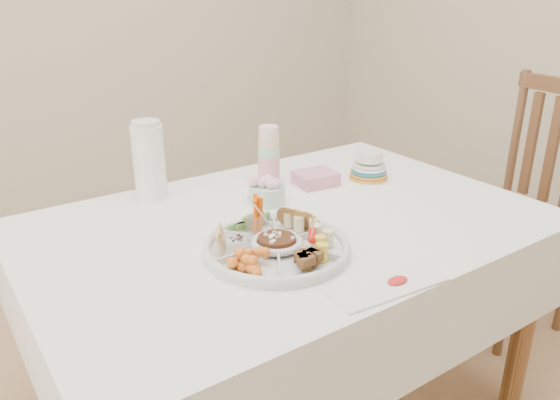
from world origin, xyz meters
TOP-DOWN VIEW (x-y plane):
  - dining_table at (0.00, 0.00)m, footprint 1.52×1.02m
  - chair at (1.12, -0.05)m, footprint 0.50×0.50m
  - party_tray at (-0.15, -0.15)m, footprint 0.39×0.39m
  - bean_dip at (-0.15, -0.15)m, footprint 0.10×0.10m
  - tortillas at (-0.04, -0.09)m, footprint 0.09×0.09m
  - carrot_cucumber at (-0.15, -0.02)m, footprint 0.12×0.12m
  - pita_raisins at (-0.26, -0.09)m, footprint 0.11×0.11m
  - cherries at (-0.26, -0.22)m, footprint 0.12×0.12m
  - granola_chunks at (-0.15, -0.28)m, footprint 0.11×0.11m
  - banana_tomato at (-0.04, -0.22)m, footprint 0.10×0.10m
  - cup_stack at (0.13, 0.31)m, footprint 0.09×0.09m
  - thermos at (-0.27, 0.40)m, footprint 0.13×0.13m
  - flower_bowl at (0.02, 0.15)m, footprint 0.12×0.12m
  - napkin_stack at (0.26, 0.20)m, footprint 0.15×0.13m
  - plate_stack at (0.45, 0.14)m, footprint 0.17×0.17m
  - placemat at (-0.04, -0.45)m, footprint 0.30×0.12m

SIDE VIEW (x-z plane):
  - dining_table at x=0.00m, z-range 0.00..0.76m
  - chair at x=1.12m, z-range 0.00..1.08m
  - placemat at x=-0.04m, z-range 0.76..0.76m
  - party_tray at x=-0.15m, z-range 0.76..0.80m
  - napkin_stack at x=0.26m, z-range 0.76..0.80m
  - bean_dip at x=-0.15m, z-range 0.77..0.81m
  - cherries at x=-0.26m, z-range 0.77..0.82m
  - granola_chunks at x=-0.15m, z-range 0.77..0.82m
  - tortillas at x=-0.04m, z-range 0.78..0.83m
  - pita_raisins at x=-0.26m, z-range 0.77..0.83m
  - flower_bowl at x=0.02m, z-range 0.76..0.85m
  - plate_stack at x=0.45m, z-range 0.76..0.85m
  - banana_tomato at x=-0.04m, z-range 0.78..0.86m
  - carrot_cucumber at x=-0.15m, z-range 0.77..0.88m
  - cup_stack at x=0.13m, z-range 0.76..0.97m
  - thermos at x=-0.27m, z-range 0.76..1.02m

